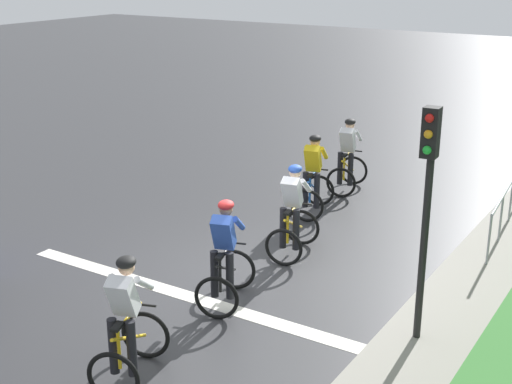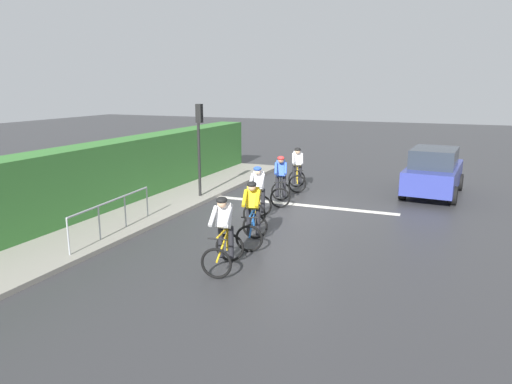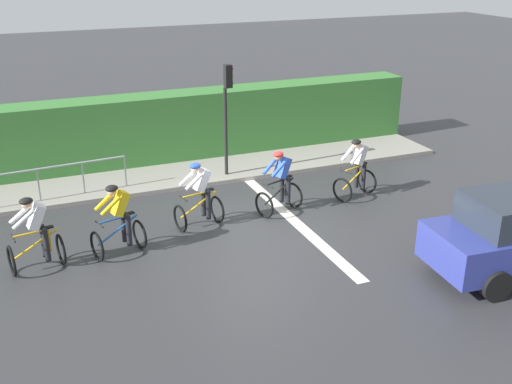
# 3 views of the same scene
# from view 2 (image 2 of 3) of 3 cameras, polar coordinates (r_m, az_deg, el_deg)

# --- Properties ---
(ground_plane) EXTENTS (80.00, 80.00, 0.00)m
(ground_plane) POSITION_cam_2_polar(r_m,az_deg,el_deg) (15.15, 3.55, -2.31)
(ground_plane) COLOR #333335
(sidewalk_kerb) EXTENTS (2.80, 19.00, 0.12)m
(sidewalk_kerb) POSITION_cam_2_polar(r_m,az_deg,el_deg) (15.35, -14.18, -2.25)
(sidewalk_kerb) COLOR gray
(sidewalk_kerb) RESTS_ON ground
(stone_wall_low) EXTENTS (0.44, 19.00, 0.59)m
(stone_wall_low) POSITION_cam_2_polar(r_m,az_deg,el_deg) (15.84, -16.85, -1.08)
(stone_wall_low) COLOR gray
(stone_wall_low) RESTS_ON ground
(hedge_wall) EXTENTS (1.10, 19.00, 2.18)m
(hedge_wall) POSITION_cam_2_polar(r_m,az_deg,el_deg) (15.87, -17.87, 1.82)
(hedge_wall) COLOR #387533
(hedge_wall) RESTS_ON ground
(road_marking_stop_line) EXTENTS (7.00, 0.30, 0.01)m
(road_marking_stop_line) POSITION_cam_2_polar(r_m,az_deg,el_deg) (16.01, 4.64, -1.49)
(road_marking_stop_line) COLOR silver
(road_marking_stop_line) RESTS_ON ground
(cyclist_lead) EXTENTS (0.85, 1.18, 1.66)m
(cyclist_lead) POSITION_cam_2_polar(r_m,az_deg,el_deg) (10.22, -3.98, -5.19)
(cyclist_lead) COLOR black
(cyclist_lead) RESTS_ON ground
(cyclist_second) EXTENTS (0.93, 1.22, 1.66)m
(cyclist_second) POSITION_cam_2_polar(r_m,az_deg,el_deg) (11.75, -0.43, -2.74)
(cyclist_second) COLOR black
(cyclist_second) RESTS_ON ground
(cyclist_mid) EXTENTS (0.87, 1.19, 1.66)m
(cyclist_mid) POSITION_cam_2_polar(r_m,az_deg,el_deg) (13.88, 0.25, -0.31)
(cyclist_mid) COLOR black
(cyclist_mid) RESTS_ON ground
(cyclist_fourth) EXTENTS (0.99, 1.24, 1.66)m
(cyclist_fourth) POSITION_cam_2_polar(r_m,az_deg,el_deg) (15.88, 3.03, 1.36)
(cyclist_fourth) COLOR black
(cyclist_fourth) RESTS_ON ground
(cyclist_trailing) EXTENTS (0.99, 1.24, 1.66)m
(cyclist_trailing) POSITION_cam_2_polar(r_m,az_deg,el_deg) (18.10, 5.05, 2.75)
(cyclist_trailing) COLOR black
(cyclist_trailing) RESTS_ON ground
(car_navy) EXTENTS (2.15, 4.23, 1.76)m
(car_navy) POSITION_cam_2_polar(r_m,az_deg,el_deg) (18.32, 20.84, 2.32)
(car_navy) COLOR navy
(car_navy) RESTS_ON ground
(traffic_light_near_crossing) EXTENTS (0.21, 0.31, 3.34)m
(traffic_light_near_crossing) POSITION_cam_2_polar(r_m,az_deg,el_deg) (16.51, -6.92, 6.73)
(traffic_light_near_crossing) COLOR black
(traffic_light_near_crossing) RESTS_ON ground
(pedestrian_railing_kerbside) EXTENTS (0.34, 3.53, 1.03)m
(pedestrian_railing_kerbside) POSITION_cam_2_polar(r_m,az_deg,el_deg) (12.90, -17.12, -1.95)
(pedestrian_railing_kerbside) COLOR #999EA3
(pedestrian_railing_kerbside) RESTS_ON ground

